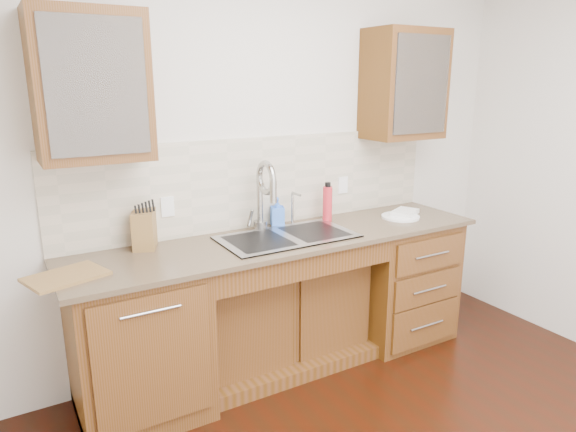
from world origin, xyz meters
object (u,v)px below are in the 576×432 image
water_bottle (327,204)px  knife_block (144,229)px  plate (400,217)px  cutting_board (66,276)px  soap_bottle (277,212)px

water_bottle → knife_block: water_bottle is taller
plate → cutting_board: 2.22m
soap_bottle → water_bottle: water_bottle is taller
soap_bottle → cutting_board: 1.40m
soap_bottle → cutting_board: soap_bottle is taller
soap_bottle → knife_block: size_ratio=0.87×
plate → knife_block: size_ratio=1.22×
water_bottle → plate: 0.55m
plate → soap_bottle: bearing=162.7°
soap_bottle → plate: size_ratio=0.71×
soap_bottle → plate: bearing=3.1°
water_bottle → knife_block: (-1.25, 0.06, -0.01)m
cutting_board → plate: bearing=0.8°
knife_block → cutting_board: (-0.47, -0.29, -0.10)m
soap_bottle → cutting_board: (-1.36, -0.30, -0.09)m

